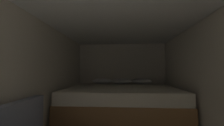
# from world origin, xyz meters

# --- Properties ---
(wall_back) EXTENTS (2.69, 0.05, 2.03)m
(wall_back) POSITION_xyz_m (0.00, 4.22, 1.02)
(wall_back) COLOR beige
(wall_back) RESTS_ON ground
(wall_left) EXTENTS (0.05, 4.83, 2.03)m
(wall_left) POSITION_xyz_m (-1.32, 1.78, 1.02)
(wall_left) COLOR beige
(wall_left) RESTS_ON ground
(wall_right) EXTENTS (0.05, 4.83, 2.03)m
(wall_right) POSITION_xyz_m (1.32, 1.78, 1.02)
(wall_right) COLOR beige
(wall_right) RESTS_ON ground
(ceiling_slab) EXTENTS (2.69, 4.83, 0.05)m
(ceiling_slab) POSITION_xyz_m (0.00, 1.78, 2.06)
(ceiling_slab) COLOR white
(ceiling_slab) RESTS_ON wall_left
(bed) EXTENTS (2.47, 1.94, 1.00)m
(bed) POSITION_xyz_m (0.00, 3.19, 0.43)
(bed) COLOR olive
(bed) RESTS_ON ground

